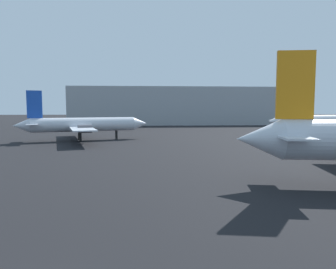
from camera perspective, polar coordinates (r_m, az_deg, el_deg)
airplane_on_taxiway at (r=65.02m, az=-15.62°, el=1.80°), size 26.45×26.00×10.05m
airplane_distant at (r=88.21m, az=24.66°, el=2.34°), size 25.12×25.10×9.54m
terminal_building at (r=124.98m, az=2.59°, el=5.33°), size 87.98×18.28×14.83m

